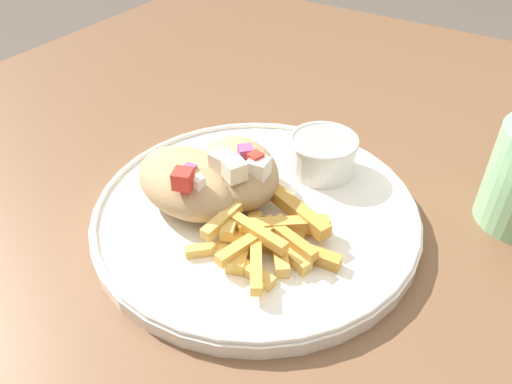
{
  "coord_description": "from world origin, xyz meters",
  "views": [
    {
      "loc": [
        0.16,
        -0.35,
        1.1
      ],
      "look_at": [
        -0.04,
        -0.04,
        0.81
      ],
      "focal_mm": 35.0,
      "sensor_mm": 36.0,
      "label": 1
    }
  ],
  "objects_px": {
    "fries_pile": "(263,235)",
    "sauce_ramekin": "(323,153)",
    "plate": "(256,212)",
    "pita_sandwich_near": "(189,182)",
    "pita_sandwich_far": "(238,171)"
  },
  "relations": [
    {
      "from": "plate",
      "to": "sauce_ramekin",
      "type": "height_order",
      "value": "sauce_ramekin"
    },
    {
      "from": "pita_sandwich_near",
      "to": "pita_sandwich_far",
      "type": "distance_m",
      "value": 0.05
    },
    {
      "from": "fries_pile",
      "to": "sauce_ramekin",
      "type": "bearing_deg",
      "value": 93.31
    },
    {
      "from": "pita_sandwich_far",
      "to": "sauce_ramekin",
      "type": "bearing_deg",
      "value": 97.9
    },
    {
      "from": "plate",
      "to": "fries_pile",
      "type": "xyz_separation_m",
      "value": [
        0.03,
        -0.04,
        0.01
      ]
    },
    {
      "from": "pita_sandwich_far",
      "to": "fries_pile",
      "type": "bearing_deg",
      "value": 2.64
    },
    {
      "from": "plate",
      "to": "pita_sandwich_near",
      "type": "height_order",
      "value": "pita_sandwich_near"
    },
    {
      "from": "pita_sandwich_far",
      "to": "fries_pile",
      "type": "distance_m",
      "value": 0.08
    },
    {
      "from": "plate",
      "to": "pita_sandwich_near",
      "type": "xyz_separation_m",
      "value": [
        -0.06,
        -0.03,
        0.03
      ]
    },
    {
      "from": "pita_sandwich_far",
      "to": "pita_sandwich_near",
      "type": "bearing_deg",
      "value": -87.34
    },
    {
      "from": "plate",
      "to": "sauce_ramekin",
      "type": "bearing_deg",
      "value": 74.85
    },
    {
      "from": "plate",
      "to": "sauce_ramekin",
      "type": "relative_size",
      "value": 4.33
    },
    {
      "from": "fries_pile",
      "to": "sauce_ramekin",
      "type": "xyz_separation_m",
      "value": [
        -0.01,
        0.13,
        0.01
      ]
    },
    {
      "from": "sauce_ramekin",
      "to": "fries_pile",
      "type": "bearing_deg",
      "value": -86.69
    },
    {
      "from": "fries_pile",
      "to": "sauce_ramekin",
      "type": "distance_m",
      "value": 0.13
    }
  ]
}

